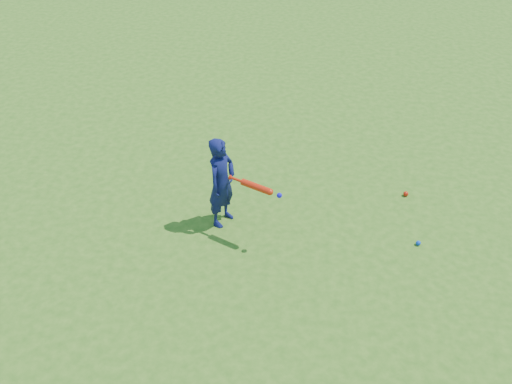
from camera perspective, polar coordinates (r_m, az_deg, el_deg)
ground at (r=7.94m, az=-6.51°, el=-0.04°), size 80.00×80.00×0.00m
child at (r=7.04m, az=-3.46°, el=0.95°), size 0.45×0.53×1.23m
ground_ball_red at (r=8.07m, az=14.75°, el=-0.17°), size 0.07×0.07×0.07m
ground_ball_blue at (r=7.32m, az=15.93°, el=-4.93°), size 0.06×0.06×0.06m
bat_swing at (r=6.66m, az=0.23°, el=0.44°), size 0.67×0.35×0.08m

